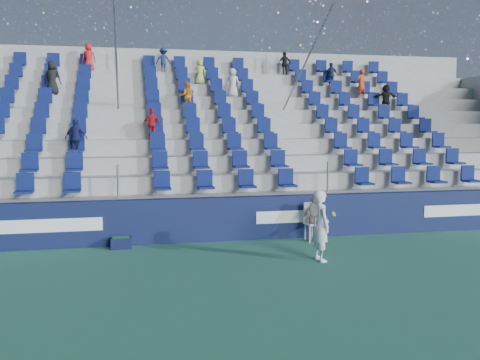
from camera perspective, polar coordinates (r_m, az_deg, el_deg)
name	(u,v)px	position (r m, az deg, el deg)	size (l,w,h in m)	color
ground	(258,270)	(11.86, 1.91, -9.59)	(70.00, 70.00, 0.00)	#2F6D53
sponsor_wall	(230,219)	(14.73, -1.04, -4.14)	(24.00, 0.32, 1.20)	#11183E
grandstand	(203,153)	(19.56, -3.94, 2.86)	(24.00, 8.17, 6.63)	#AAAAA5
tennis_player	(321,226)	(12.62, 8.59, -4.82)	(0.69, 0.66, 1.66)	white
line_judge_chair	(313,219)	(14.85, 7.76, -4.12)	(0.50, 0.51, 1.05)	white
line_judge	(315,219)	(14.70, 7.98, -4.15)	(0.72, 0.30, 1.23)	tan
ball_bin	(121,242)	(14.16, -12.57, -6.50)	(0.54, 0.36, 0.30)	black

